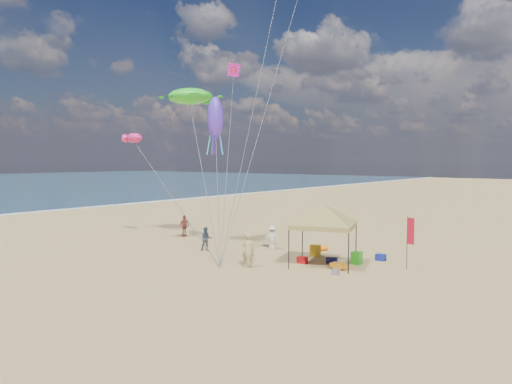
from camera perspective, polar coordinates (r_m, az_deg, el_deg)
ground at (r=25.44m, az=-4.25°, el=-9.39°), size 280.00×280.00×0.00m
canopy_tent at (r=26.46m, az=8.14°, el=-1.72°), size 6.01×6.01×3.93m
feather_flag at (r=26.65m, az=17.92°, el=-4.81°), size 0.42×0.12×2.82m
cooler_red at (r=27.21m, az=5.57°, el=-8.11°), size 0.54×0.38×0.38m
cooler_blue at (r=28.74m, az=14.68°, el=-7.57°), size 0.54×0.38×0.38m
bag_navy at (r=27.35m, az=9.03°, el=-8.10°), size 0.69×0.54×0.36m
bag_orange at (r=30.96m, az=7.98°, el=-6.68°), size 0.54×0.69×0.36m
chair_green at (r=27.43m, az=11.95°, el=-7.74°), size 0.50×0.50×0.70m
chair_yellow at (r=29.25m, az=7.09°, el=-6.96°), size 0.50×0.50×0.70m
crate_grey at (r=24.86m, az=9.49°, el=-9.42°), size 0.34×0.30×0.28m
beach_cart at (r=26.07m, az=9.91°, el=-8.66°), size 0.90×0.50×0.24m
person_near_a at (r=26.00m, az=-0.98°, el=-6.97°), size 0.81×0.80×1.89m
person_near_b at (r=30.80m, az=-5.98°, el=-5.60°), size 0.93×0.95×1.54m
person_near_c at (r=31.16m, az=1.95°, el=-5.46°), size 1.12×0.81×1.56m
person_far_a at (r=36.81m, az=-8.57°, el=-3.99°), size 0.42×0.96×1.64m
turtle_kite at (r=33.37m, az=-7.98°, el=11.25°), size 3.32×2.69×1.08m
fish_kite at (r=35.54m, az=-14.39°, el=6.28°), size 1.78×1.23×0.72m
squid_kite at (r=30.65m, az=-4.89°, el=8.79°), size 1.36×1.36×2.71m
stunt_kite_pink at (r=43.97m, az=-2.68°, el=14.37°), size 0.95×1.28×1.07m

